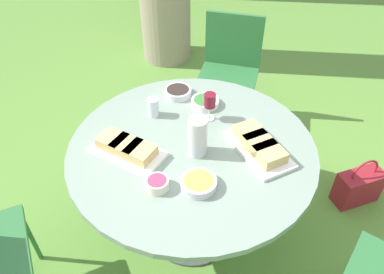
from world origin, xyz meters
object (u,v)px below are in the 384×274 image
(chair_near_right, at_px, (230,65))
(water_pitcher, at_px, (198,137))
(dining_table, at_px, (192,161))
(handbag, at_px, (358,186))
(wine_glass, at_px, (210,102))

(chair_near_right, distance_m, water_pitcher, 1.25)
(chair_near_right, bearing_deg, dining_table, -124.36)
(water_pitcher, distance_m, handbag, 1.32)
(chair_near_right, distance_m, handbag, 1.27)
(dining_table, distance_m, handbag, 1.23)
(water_pitcher, height_order, handbag, water_pitcher)
(dining_table, relative_size, water_pitcher, 6.07)
(chair_near_right, height_order, handbag, chair_near_right)
(wine_glass, distance_m, handbag, 1.23)
(chair_near_right, relative_size, water_pitcher, 4.25)
(dining_table, height_order, wine_glass, wine_glass)
(dining_table, height_order, handbag, dining_table)
(chair_near_right, bearing_deg, wine_glass, -122.13)
(dining_table, relative_size, wine_glass, 7.84)
(chair_near_right, bearing_deg, water_pitcher, -122.55)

